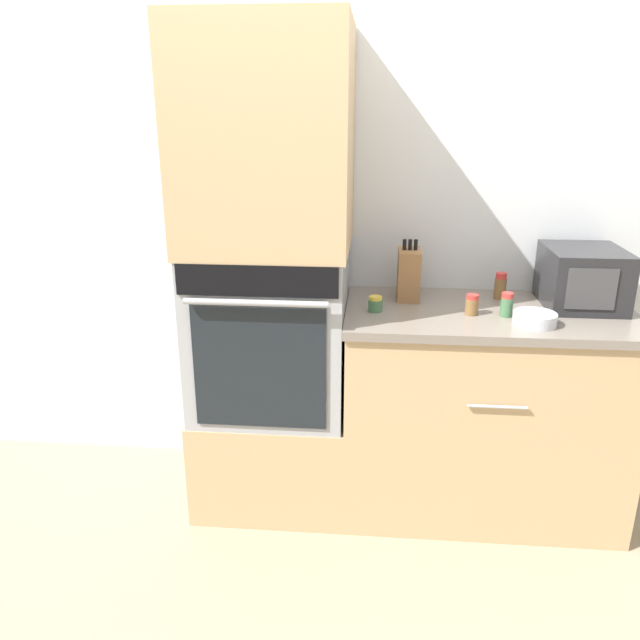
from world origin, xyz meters
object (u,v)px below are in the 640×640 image
knife_block (409,274)px  condiment_jar_back (472,305)px  microwave (582,277)px  condiment_jar_mid (500,286)px  wall_oven (272,328)px  condiment_jar_far (375,304)px  condiment_jar_near (507,305)px  bowl (535,319)px

knife_block → condiment_jar_back: size_ratio=3.14×
microwave → condiment_jar_mid: 0.32m
wall_oven → condiment_jar_far: 0.46m
condiment_jar_near → bowl: bearing=-46.0°
condiment_jar_back → bowl: bearing=-24.9°
bowl → wall_oven: bearing=171.1°
condiment_jar_near → knife_block: bearing=151.1°
bowl → condiment_jar_back: (-0.22, 0.10, 0.02)m
bowl → condiment_jar_mid: size_ratio=1.44×
condiment_jar_near → wall_oven: bearing=175.8°
condiment_jar_mid → condiment_jar_back: size_ratio=1.38×
wall_oven → condiment_jar_near: 0.96m
condiment_jar_near → condiment_jar_mid: condiment_jar_mid is taller
knife_block → condiment_jar_near: 0.43m
bowl → condiment_jar_back: size_ratio=1.98×
knife_block → condiment_jar_mid: 0.40m
wall_oven → bowl: 1.05m
condiment_jar_far → condiment_jar_back: bearing=-1.4°
wall_oven → condiment_jar_back: size_ratio=8.44×
microwave → condiment_jar_back: 0.49m
wall_oven → bowl: (1.03, -0.16, 0.13)m
bowl → condiment_jar_back: 0.24m
condiment_jar_back → condiment_jar_far: bearing=178.6°
bowl → condiment_jar_near: 0.13m
condiment_jar_far → condiment_jar_back: condiment_jar_back is taller
wall_oven → condiment_jar_back: (0.81, -0.06, 0.14)m
knife_block → condiment_jar_far: knife_block is taller
knife_block → condiment_jar_far: bearing=-126.4°
microwave → condiment_jar_back: (-0.46, -0.16, -0.08)m
condiment_jar_mid → condiment_jar_far: 0.57m
condiment_jar_far → condiment_jar_mid: bearing=22.7°
wall_oven → condiment_jar_near: size_ratio=7.22×
condiment_jar_near → condiment_jar_far: size_ratio=1.56×
microwave → bowl: (-0.24, -0.26, -0.10)m
microwave → condiment_jar_far: bearing=-169.8°
knife_block → bowl: knife_block is taller
condiment_jar_far → wall_oven: bearing=173.4°
wall_oven → microwave: wall_oven is taller
condiment_jar_near → condiment_jar_back: condiment_jar_near is taller
condiment_jar_far → condiment_jar_back: (0.38, -0.01, 0.01)m
condiment_jar_near → condiment_jar_far: (-0.51, 0.02, -0.02)m
knife_block → condiment_jar_mid: bearing=5.1°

